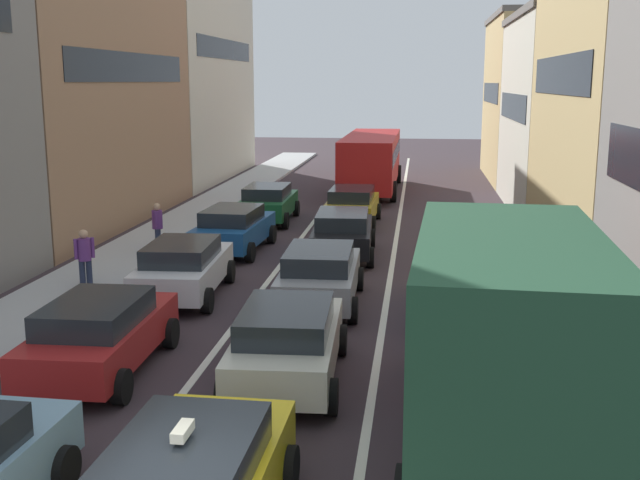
# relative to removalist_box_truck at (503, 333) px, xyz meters

# --- Properties ---
(sidewalk_left) EXTENTS (2.60, 64.00, 0.14)m
(sidewalk_left) POSITION_rel_removalist_box_truck_xyz_m (-10.39, 16.06, -1.90)
(sidewalk_left) COLOR #B0B0B0
(sidewalk_left) RESTS_ON ground
(lane_stripe_left) EXTENTS (0.16, 60.00, 0.01)m
(lane_stripe_left) POSITION_rel_removalist_box_truck_xyz_m (-5.39, 16.06, -1.97)
(lane_stripe_left) COLOR silver
(lane_stripe_left) RESTS_ON ground
(lane_stripe_right) EXTENTS (0.16, 60.00, 0.01)m
(lane_stripe_right) POSITION_rel_removalist_box_truck_xyz_m (-1.99, 16.06, -1.97)
(lane_stripe_right) COLOR silver
(lane_stripe_right) RESTS_ON ground
(building_row_left) EXTENTS (7.20, 43.90, 13.67)m
(building_row_left) POSITION_rel_removalist_box_truck_xyz_m (-15.69, 18.03, 4.51)
(building_row_left) COLOR gray
(building_row_left) RESTS_ON ground
(building_row_right) EXTENTS (7.20, 43.90, 10.70)m
(building_row_right) POSITION_rel_removalist_box_truck_xyz_m (6.21, 18.34, 2.61)
(building_row_right) COLOR tan
(building_row_right) RESTS_ON ground
(removalist_box_truck) EXTENTS (2.98, 7.80, 3.58)m
(removalist_box_truck) POSITION_rel_removalist_box_truck_xyz_m (0.00, 0.00, 0.00)
(removalist_box_truck) COLOR #A51E1E
(removalist_box_truck) RESTS_ON ground
(sedan_centre_lane_second) EXTENTS (2.21, 4.37, 1.49)m
(sedan_centre_lane_second) POSITION_rel_removalist_box_truck_xyz_m (-3.61, 2.61, -1.18)
(sedan_centre_lane_second) COLOR beige
(sedan_centre_lane_second) RESTS_ON ground
(wagon_left_lane_second) EXTENTS (2.14, 4.34, 1.49)m
(wagon_left_lane_second) POSITION_rel_removalist_box_truck_xyz_m (-7.26, 2.61, -1.18)
(wagon_left_lane_second) COLOR #A51E1E
(wagon_left_lane_second) RESTS_ON ground
(hatchback_centre_lane_third) EXTENTS (2.16, 4.35, 1.49)m
(hatchback_centre_lane_third) POSITION_rel_removalist_box_truck_xyz_m (-3.65, 7.68, -1.18)
(hatchback_centre_lane_third) COLOR gray
(hatchback_centre_lane_third) RESTS_ON ground
(sedan_left_lane_third) EXTENTS (2.25, 4.39, 1.49)m
(sedan_left_lane_third) POSITION_rel_removalist_box_truck_xyz_m (-7.27, 8.00, -1.18)
(sedan_left_lane_third) COLOR silver
(sedan_left_lane_third) RESTS_ON ground
(coupe_centre_lane_fourth) EXTENTS (2.22, 4.38, 1.49)m
(coupe_centre_lane_fourth) POSITION_rel_removalist_box_truck_xyz_m (-3.62, 13.21, -1.18)
(coupe_centre_lane_fourth) COLOR black
(coupe_centre_lane_fourth) RESTS_ON ground
(sedan_left_lane_fourth) EXTENTS (2.22, 4.38, 1.49)m
(sedan_left_lane_fourth) POSITION_rel_removalist_box_truck_xyz_m (-7.26, 13.51, -1.18)
(sedan_left_lane_fourth) COLOR #194C8C
(sedan_left_lane_fourth) RESTS_ON ground
(sedan_centre_lane_fifth) EXTENTS (2.12, 4.33, 1.49)m
(sedan_centre_lane_fifth) POSITION_rel_removalist_box_truck_xyz_m (-3.81, 18.79, -1.18)
(sedan_centre_lane_fifth) COLOR #B29319
(sedan_centre_lane_fifth) RESTS_ON ground
(sedan_left_lane_fifth) EXTENTS (2.11, 4.32, 1.49)m
(sedan_left_lane_fifth) POSITION_rel_removalist_box_truck_xyz_m (-7.20, 19.07, -1.18)
(sedan_left_lane_fifth) COLOR #19592D
(sedan_left_lane_fifth) RESTS_ON ground
(sedan_right_lane_behind_truck) EXTENTS (2.23, 4.38, 1.49)m
(sedan_right_lane_behind_truck) POSITION_rel_removalist_box_truck_xyz_m (-0.11, 7.18, -1.18)
(sedan_right_lane_behind_truck) COLOR #759EB7
(sedan_right_lane_behind_truck) RESTS_ON ground
(bus_mid_queue_primary) EXTENTS (2.84, 10.51, 2.90)m
(bus_mid_queue_primary) POSITION_rel_removalist_box_truck_xyz_m (-3.63, 28.10, -0.21)
(bus_mid_queue_primary) COLOR #B21919
(bus_mid_queue_primary) RESTS_ON ground
(pedestrian_near_kerb) EXTENTS (0.34, 0.53, 1.66)m
(pedestrian_near_kerb) POSITION_rel_removalist_box_truck_xyz_m (-9.68, 12.98, -1.03)
(pedestrian_near_kerb) COLOR #262D47
(pedestrian_near_kerb) RESTS_ON ground
(pedestrian_far_sidewalk) EXTENTS (0.46, 0.35, 1.66)m
(pedestrian_far_sidewalk) POSITION_rel_removalist_box_truck_xyz_m (-10.10, 8.32, -1.03)
(pedestrian_far_sidewalk) COLOR #262D47
(pedestrian_far_sidewalk) RESTS_ON ground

